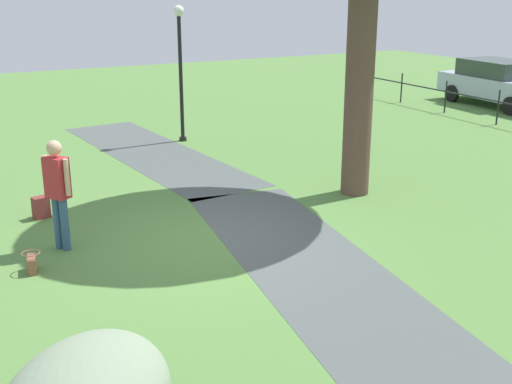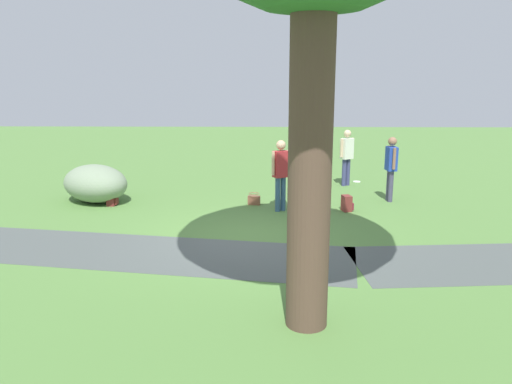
# 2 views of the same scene
# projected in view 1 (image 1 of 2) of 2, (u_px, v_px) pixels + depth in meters

# --- Properties ---
(ground_plane) EXTENTS (48.00, 48.00, 0.00)m
(ground_plane) POSITION_uv_depth(u_px,v_px,m) (211.00, 240.00, 10.93)
(ground_plane) COLOR #537E3C
(footpath_segment_near) EXTENTS (8.14, 2.66, 0.01)m
(footpath_segment_near) POSITION_uv_depth(u_px,v_px,m) (153.00, 153.00, 16.50)
(footpath_segment_near) COLOR #4C5350
(footpath_segment_near) RESTS_ON ground
(footpath_segment_mid) EXTENTS (8.21, 3.20, 0.01)m
(footpath_segment_mid) POSITION_uv_depth(u_px,v_px,m) (318.00, 272.00, 9.71)
(footpath_segment_mid) COLOR #4C5350
(footpath_segment_mid) RESTS_ON ground
(lamp_post) EXTENTS (0.28, 0.28, 3.56)m
(lamp_post) POSITION_uv_depth(u_px,v_px,m) (180.00, 59.00, 17.14)
(lamp_post) COLOR black
(lamp_post) RESTS_ON ground
(woman_with_handbag) EXTENTS (0.46, 0.39, 1.79)m
(woman_with_handbag) POSITION_uv_depth(u_px,v_px,m) (58.00, 187.00, 10.23)
(woman_with_handbag) COLOR #335575
(woman_with_handbag) RESTS_ON ground
(handbag_on_grass) EXTENTS (0.34, 0.32, 0.31)m
(handbag_on_grass) POSITION_uv_depth(u_px,v_px,m) (32.00, 263.00, 9.67)
(handbag_on_grass) COLOR brown
(handbag_on_grass) RESTS_ON ground
(spare_backpack_on_lawn) EXTENTS (0.31, 0.32, 0.40)m
(spare_backpack_on_lawn) POSITION_uv_depth(u_px,v_px,m) (41.00, 208.00, 11.90)
(spare_backpack_on_lawn) COLOR maroon
(spare_backpack_on_lawn) RESTS_ON ground
(parked_hatchback_blue) EXTENTS (4.61, 2.16, 1.56)m
(parked_hatchback_blue) POSITION_uv_depth(u_px,v_px,m) (500.00, 83.00, 22.64)
(parked_hatchback_blue) COLOR #AAB4CA
(parked_hatchback_blue) RESTS_ON ground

